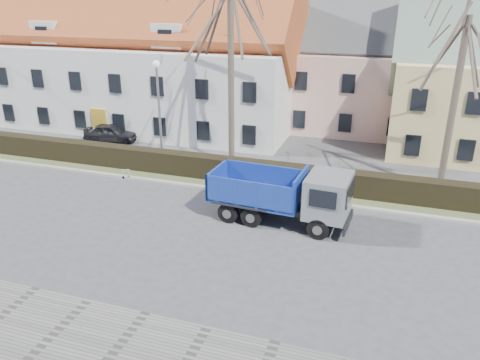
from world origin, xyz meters
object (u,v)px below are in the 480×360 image
(dump_truck, at_px, (275,194))
(parked_car_a, at_px, (111,133))
(streetlight, at_px, (160,115))
(cart_frame, at_px, (122,173))

(dump_truck, distance_m, parked_car_a, 16.54)
(parked_car_a, bearing_deg, dump_truck, -130.86)
(dump_truck, height_order, streetlight, streetlight)
(streetlight, bearing_deg, parked_car_a, 148.99)
(parked_car_a, bearing_deg, streetlight, -131.10)
(dump_truck, xyz_separation_m, parked_car_a, (-14.20, 8.46, -0.71))
(cart_frame, bearing_deg, parked_car_a, 127.04)
(cart_frame, relative_size, parked_car_a, 0.19)
(dump_truck, relative_size, parked_car_a, 1.79)
(dump_truck, relative_size, streetlight, 1.04)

